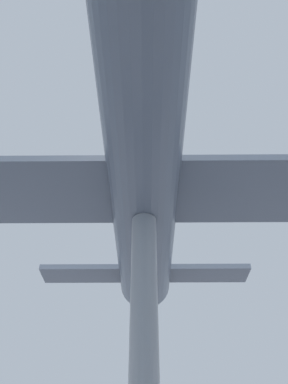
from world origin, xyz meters
name	(u,v)px	position (x,y,z in m)	size (l,w,h in m)	color
support_pylon_central	(144,372)	(0.00, 0.00, 3.24)	(0.55, 0.55, 6.48)	#999EA3
suspended_airplane	(144,187)	(0.00, 0.17, 7.34)	(21.84, 11.84, 2.81)	#4C5666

